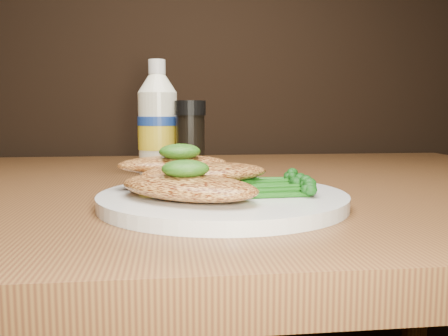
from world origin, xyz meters
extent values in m
cylinder|color=white|center=(0.02, 0.87, 0.76)|extent=(0.26, 0.26, 0.01)
ellipsoid|color=#CA8A40|center=(-0.02, 0.83, 0.78)|extent=(0.17, 0.16, 0.02)
ellipsoid|color=#CA8A40|center=(0.00, 0.88, 0.78)|extent=(0.15, 0.10, 0.02)
ellipsoid|color=#CA8A40|center=(-0.03, 0.91, 0.79)|extent=(0.14, 0.09, 0.02)
ellipsoid|color=black|center=(-0.02, 0.83, 0.79)|extent=(0.05, 0.05, 0.02)
ellipsoid|color=black|center=(-0.02, 0.90, 0.81)|extent=(0.06, 0.06, 0.02)
camera|label=1|loc=(-0.04, 0.37, 0.85)|focal=38.24mm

